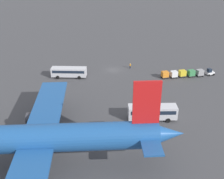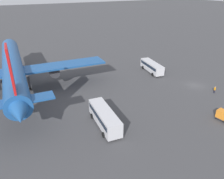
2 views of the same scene
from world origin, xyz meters
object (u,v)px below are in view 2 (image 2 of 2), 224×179
(worker_person, at_px, (215,90))
(cargo_cart_orange, at_px, (222,114))
(shuttle_bus_far, at_px, (104,117))
(airplane, at_px, (13,68))
(shuttle_bus_near, at_px, (152,66))

(worker_person, distance_m, cargo_cart_orange, 12.46)
(shuttle_bus_far, distance_m, worker_person, 30.42)
(airplane, relative_size, shuttle_bus_far, 4.84)
(airplane, height_order, shuttle_bus_near, airplane)
(airplane, distance_m, shuttle_bus_near, 39.15)
(airplane, relative_size, cargo_cart_orange, 23.86)
(shuttle_bus_far, bearing_deg, worker_person, -85.37)
(airplane, xyz_separation_m, shuttle_bus_near, (-5.78, -38.49, -4.22))
(shuttle_bus_far, relative_size, worker_person, 6.29)
(shuttle_bus_near, bearing_deg, cargo_cart_orange, -179.24)
(shuttle_bus_near, height_order, cargo_cart_orange, shuttle_bus_near)
(shuttle_bus_far, height_order, cargo_cart_orange, shuttle_bus_far)
(shuttle_bus_near, distance_m, shuttle_bus_far, 31.76)
(shuttle_bus_far, xyz_separation_m, cargo_cart_orange, (-9.30, -21.58, -0.78))
(shuttle_bus_near, relative_size, worker_person, 6.07)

